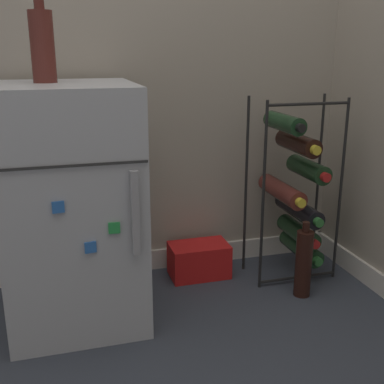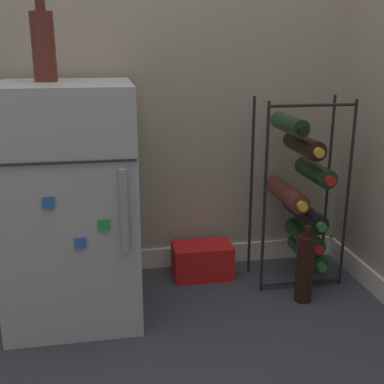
% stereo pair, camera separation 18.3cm
% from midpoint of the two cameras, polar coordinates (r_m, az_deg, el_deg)
% --- Properties ---
extents(ground_plane, '(14.00, 14.00, 0.00)m').
position_cam_midpoint_polar(ground_plane, '(1.75, 1.96, -16.50)').
color(ground_plane, '#333842').
extents(mini_fridge, '(0.46, 0.54, 0.85)m').
position_cam_midpoint_polar(mini_fridge, '(1.78, -11.29, -1.15)').
color(mini_fridge, '#B7BABF').
rests_on(mini_fridge, ground_plane).
extents(wine_rack, '(0.36, 0.33, 0.77)m').
position_cam_midpoint_polar(wine_rack, '(2.06, 15.39, -0.36)').
color(wine_rack, black).
rests_on(wine_rack, ground_plane).
extents(soda_box, '(0.25, 0.15, 0.15)m').
position_cam_midpoint_polar(soda_box, '(2.11, 3.72, -8.13)').
color(soda_box, red).
rests_on(soda_box, ground_plane).
extents(fridge_top_bottle, '(0.08, 0.08, 0.27)m').
position_cam_midpoint_polar(fridge_top_bottle, '(1.74, -14.25, 16.44)').
color(fridge_top_bottle, '#56231E').
rests_on(fridge_top_bottle, mini_fridge).
extents(loose_bottle_floor, '(0.07, 0.07, 0.31)m').
position_cam_midpoint_polar(loose_bottle_floor, '(1.96, 15.86, -8.70)').
color(loose_bottle_floor, black).
rests_on(loose_bottle_floor, ground_plane).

